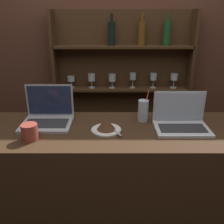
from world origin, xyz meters
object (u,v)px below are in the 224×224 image
water_glass (142,111)px  coffee_cup (29,132)px  laptop_near (47,116)px  cake_plate (105,126)px  laptop_far (180,121)px

water_glass → coffee_cup: (-0.65, -0.26, -0.02)m
laptop_near → cake_plate: laptop_near is taller
laptop_near → water_glass: laptop_near is taller
laptop_near → cake_plate: (0.37, -0.12, -0.01)m
coffee_cup → laptop_far: bearing=9.9°
laptop_near → cake_plate: size_ratio=1.68×
laptop_far → coffee_cup: size_ratio=3.49×
cake_plate → water_glass: bearing=32.2°
laptop_near → laptop_far: (0.82, -0.07, -0.00)m
laptop_far → coffee_cup: 0.88m
water_glass → laptop_far: bearing=-25.9°
laptop_near → cake_plate: 0.39m
cake_plate → water_glass: size_ratio=0.88×
cake_plate → laptop_near: bearing=162.5°
water_glass → coffee_cup: water_glass is taller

